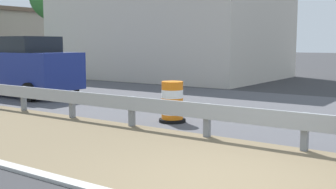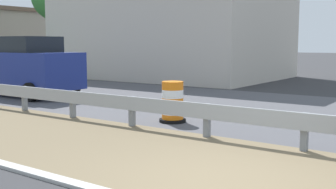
% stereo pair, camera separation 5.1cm
% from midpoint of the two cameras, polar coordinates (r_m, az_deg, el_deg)
% --- Properties ---
extents(ground_plane, '(160.00, 160.00, 0.00)m').
position_cam_midpoint_polar(ground_plane, '(6.16, 7.47, -11.56)').
color(ground_plane, '#333335').
extents(median_dirt_strip, '(3.79, 120.00, 0.01)m').
position_cam_midpoint_polar(median_dirt_strip, '(6.76, 10.27, -9.91)').
color(median_dirt_strip, '#706047').
rests_on(median_dirt_strip, ground).
extents(guardrail_median, '(0.18, 50.62, 0.71)m').
position_cam_midpoint_polar(guardrail_median, '(8.02, 17.80, -3.68)').
color(guardrail_median, '#999EA3').
rests_on(guardrail_median, ground).
extents(traffic_barrel_nearest, '(0.66, 0.66, 1.01)m').
position_cam_midpoint_polar(traffic_barrel_nearest, '(10.51, 0.75, -1.26)').
color(traffic_barrel_nearest, orange).
rests_on(traffic_barrel_nearest, ground).
extents(car_lead_near_lane, '(2.12, 4.54, 2.17)m').
position_cam_midpoint_polar(car_lead_near_lane, '(16.54, -18.43, 3.57)').
color(car_lead_near_lane, navy).
rests_on(car_lead_near_lane, ground).
extents(roadside_shop_near, '(8.65, 12.23, 6.07)m').
position_cam_midpoint_polar(roadside_shop_near, '(24.62, 0.62, 9.49)').
color(roadside_shop_near, beige).
rests_on(roadside_shop_near, ground).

